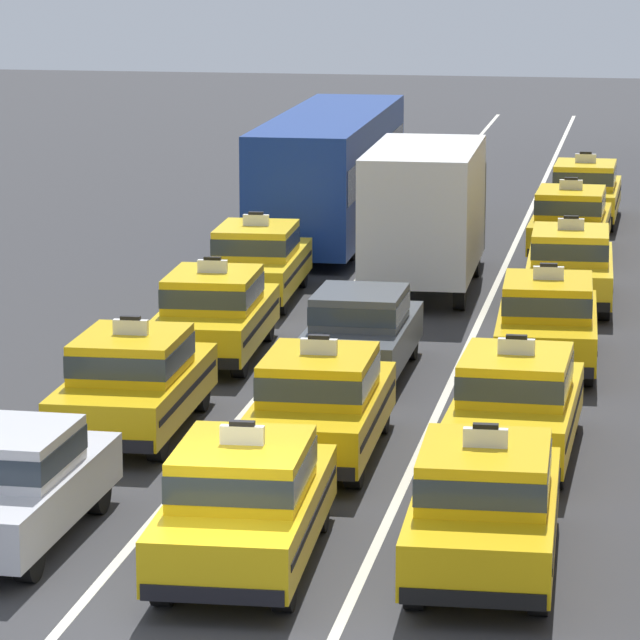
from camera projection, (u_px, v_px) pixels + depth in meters
The scene contains 18 objects.
ground_plane at pixel (206, 619), 22.49m from camera, with size 160.00×160.00×0.00m, color #353538.
lane_stripe_left_center at pixel (346, 293), 42.03m from camera, with size 0.14×80.00×0.01m, color silver.
lane_stripe_center_right at pixel (490, 298), 41.48m from camera, with size 0.14×80.00×0.01m, color silver.
sedan_left_nearest at pixel (10, 482), 25.05m from camera, with size 1.82×4.32×1.58m.
taxi_left_second at pixel (133, 381), 30.40m from camera, with size 1.92×4.60×1.96m.
taxi_left_third at pixel (214, 312), 35.68m from camera, with size 2.01×4.63×1.96m.
taxi_left_fourth at pixel (257, 260), 41.12m from camera, with size 2.01×4.63×1.96m.
bus_left_fifth at pixel (330, 168), 49.14m from camera, with size 2.68×11.24×3.22m.
taxi_center_nearest at pixel (244, 501), 24.11m from camera, with size 2.00×4.63×1.96m.
taxi_center_second at pixel (320, 403), 29.03m from camera, with size 1.90×4.59×1.96m.
sedan_center_third at pixel (360, 330), 34.30m from camera, with size 1.77×4.30×1.58m.
box_truck_center_fourth at pixel (427, 210), 42.32m from camera, with size 2.40×7.00×3.27m.
taxi_right_nearest at pixel (485, 504), 23.98m from camera, with size 1.95×4.61×1.96m.
taxi_right_second at pixel (516, 402), 29.03m from camera, with size 1.90×4.59×1.96m.
taxi_right_third at pixel (547, 320), 35.01m from camera, with size 1.99×4.63×1.96m.
taxi_right_fourth at pixel (570, 265), 40.58m from camera, with size 1.96×4.61×1.96m.
taxi_right_fifth at pixel (570, 221), 46.57m from camera, with size 1.89×4.59×1.96m.
taxi_right_sixth at pixel (585, 191), 51.67m from camera, with size 1.88×4.58×1.96m.
Camera 1 is at (5.06, -20.70, 8.12)m, focal length 106.52 mm.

